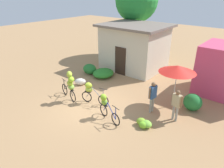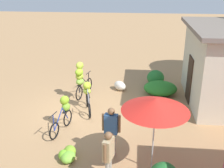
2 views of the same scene
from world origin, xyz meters
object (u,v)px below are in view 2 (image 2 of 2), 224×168
Objects in this scene: market_umbrella at (155,105)px; produce_sack at (120,86)px; bicycle_near_pile at (87,94)px; banana_pile_on_ground at (68,155)px; person_bystander at (108,152)px; person_vendor at (111,127)px; bicycle_center_loaded at (64,111)px; bicycle_leftmost at (81,78)px.

market_umbrella reaches higher than produce_sack.
banana_pile_on_ground is (3.33, -0.04, -0.54)m from bicycle_near_pile.
market_umbrella reaches higher than person_bystander.
bicycle_center_loaded is at bearing -127.25° from person_vendor.
market_umbrella is at bearing 84.71° from banana_pile_on_ground.
bicycle_leftmost is 5.58m from person_bystander.
produce_sack is 0.43× the size of person_vendor.
market_umbrella reaches higher than banana_pile_on_ground.
bicycle_center_loaded is (-2.00, -3.08, -1.39)m from market_umbrella.
person_bystander is (6.36, 0.12, 0.74)m from produce_sack.
bicycle_center_loaded is at bearing -2.13° from bicycle_leftmost.
bicycle_center_loaded is 0.93× the size of person_vendor.
bicycle_near_pile reaches higher than banana_pile_on_ground.
bicycle_center_loaded is (1.57, -0.59, -0.01)m from bicycle_near_pile.
person_vendor is at bearing -115.53° from market_umbrella.
bicycle_center_loaded reaches higher than produce_sack.
banana_pile_on_ground is (-0.23, -2.53, -1.93)m from market_umbrella.
market_umbrella is 1.45× the size of bicycle_near_pile.
bicycle_leftmost is 2.09× the size of banana_pile_on_ground.
bicycle_near_pile is 3.25m from person_vendor.
bicycle_leftmost is 1.05× the size of person_vendor.
person_bystander is (5.28, 1.80, -0.03)m from bicycle_leftmost.
person_bystander is at bearing 18.81° from bicycle_leftmost.
bicycle_center_loaded is (2.67, -0.10, -0.29)m from bicycle_leftmost.
person_vendor is (1.41, 1.85, 0.30)m from bicycle_center_loaded.
market_umbrella is at bearing 12.80° from produce_sack.
person_bystander reaches higher than banana_pile_on_ground.
market_umbrella reaches higher than bicycle_near_pile.
bicycle_center_loaded is 2.18× the size of produce_sack.
bicycle_near_pile is at bearing -28.68° from produce_sack.
market_umbrella reaches higher than bicycle_center_loaded.
person_bystander is (0.62, -1.18, -1.14)m from market_umbrella.
bicycle_center_loaded is 1.85× the size of banana_pile_on_ground.
market_umbrella is 3.19m from banana_pile_on_ground.
produce_sack is at bearing 154.62° from bicycle_center_loaded.
bicycle_center_loaded is 0.97× the size of person_bystander.
bicycle_center_loaded is at bearing -20.49° from bicycle_near_pile.
market_umbrella is 3.25× the size of produce_sack.
produce_sack is (-5.51, 1.23, 0.05)m from banana_pile_on_ground.
banana_pile_on_ground is (4.43, 0.45, -0.82)m from bicycle_leftmost.
bicycle_leftmost is at bearing -57.25° from produce_sack.
bicycle_center_loaded is at bearing -144.01° from person_bystander.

